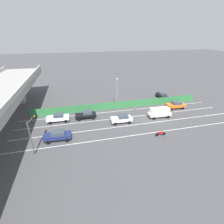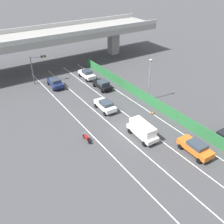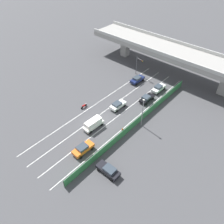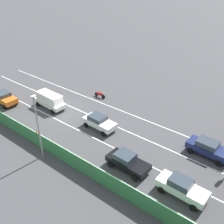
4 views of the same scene
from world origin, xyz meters
The scene contains 18 objects.
ground_plane centered at (0.00, 0.00, 0.00)m, with size 300.00×300.00×0.00m, color #424244.
lane_line_left_edge centered at (-5.27, 4.49, 0.00)m, with size 0.14×44.98×0.01m, color silver.
lane_line_mid_left centered at (-1.76, 4.49, 0.00)m, with size 0.14×44.98×0.01m, color silver.
lane_line_mid_right centered at (1.76, 4.49, 0.00)m, with size 0.14×44.98×0.01m, color silver.
lane_line_right_edge centered at (5.27, 4.49, 0.00)m, with size 0.14×44.98×0.01m, color silver.
elevated_overpass centered at (0.00, 28.98, 6.34)m, with size 51.27×9.87×8.10m.
green_fence centered at (6.74, 4.49, 0.90)m, with size 0.10×41.08×1.80m.
car_van_white centered at (0.16, -2.43, 1.22)m, with size 2.21×4.90×2.14m.
car_sedan_white centered at (-0.20, 6.25, 0.92)m, with size 2.16×4.33×1.65m.
car_sedan_black centered at (3.44, 13.08, 0.89)m, with size 2.11×4.40×1.64m.
car_sedan_navy centered at (-3.50, 18.51, 0.94)m, with size 2.18×4.56×1.71m.
car_taxi_orange centered at (3.44, -8.54, 0.94)m, with size 2.19×4.52×1.69m.
car_hatchback_white centered at (3.31, 18.80, 0.95)m, with size 2.01×4.51×1.76m.
motorcycle centered at (-6.47, 0.91, 0.46)m, with size 0.60×1.95×0.93m.
parked_sedan_dark centered at (10.45, -8.87, 0.92)m, with size 4.59×2.07×1.64m.
traffic_light centered at (-5.50, 21.66, 3.86)m, with size 2.90×0.79×5.49m.
street_lamp centered at (7.54, 5.14, 4.38)m, with size 0.60×0.36×7.22m.
traffic_cone centered at (5.36, 1.28, 0.26)m, with size 0.47×0.47×0.57m.
Camera 3 is at (26.35, -25.88, 34.80)m, focal length 35.78 mm.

